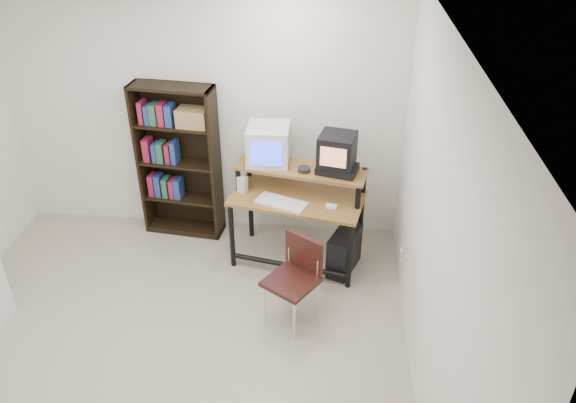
# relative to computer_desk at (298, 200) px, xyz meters

# --- Properties ---
(floor) EXTENTS (4.00, 4.00, 0.01)m
(floor) POSITION_rel_computer_desk_xyz_m (-1.00, -1.42, -0.70)
(floor) COLOR #B4AA95
(floor) RESTS_ON ground
(ceiling) EXTENTS (4.00, 4.00, 0.01)m
(ceiling) POSITION_rel_computer_desk_xyz_m (-1.00, -1.42, 1.91)
(ceiling) COLOR white
(ceiling) RESTS_ON back_wall
(back_wall) EXTENTS (4.00, 0.01, 2.60)m
(back_wall) POSITION_rel_computer_desk_xyz_m (-1.00, 0.58, 0.61)
(back_wall) COLOR silver
(back_wall) RESTS_ON floor
(right_wall) EXTENTS (0.01, 4.00, 2.60)m
(right_wall) POSITION_rel_computer_desk_xyz_m (1.00, -1.42, 0.61)
(right_wall) COLOR silver
(right_wall) RESTS_ON floor
(computer_desk) EXTENTS (1.33, 0.85, 0.98)m
(computer_desk) POSITION_rel_computer_desk_xyz_m (0.00, 0.00, 0.00)
(computer_desk) COLOR olive
(computer_desk) RESTS_ON floor
(crt_monitor) EXTENTS (0.39, 0.41, 0.37)m
(crt_monitor) POSITION_rel_computer_desk_xyz_m (-0.30, 0.21, 0.46)
(crt_monitor) COLOR beige
(crt_monitor) RESTS_ON computer_desk
(vcr) EXTENTS (0.42, 0.35, 0.08)m
(vcr) POSITION_rel_computer_desk_xyz_m (0.36, 0.04, 0.32)
(vcr) COLOR black
(vcr) RESTS_ON computer_desk
(crt_tv) EXTENTS (0.37, 0.37, 0.30)m
(crt_tv) POSITION_rel_computer_desk_xyz_m (0.35, 0.06, 0.51)
(crt_tv) COLOR black
(crt_tv) RESTS_ON vcr
(cd_spindle) EXTENTS (0.12, 0.12, 0.05)m
(cd_spindle) POSITION_rel_computer_desk_xyz_m (0.05, 0.03, 0.30)
(cd_spindle) COLOR #26262B
(cd_spindle) RESTS_ON computer_desk
(keyboard) EXTENTS (0.51, 0.37, 0.03)m
(keyboard) POSITION_rel_computer_desk_xyz_m (-0.14, -0.16, 0.05)
(keyboard) COLOR beige
(keyboard) RESTS_ON computer_desk
(mousepad) EXTENTS (0.22, 0.18, 0.01)m
(mousepad) POSITION_rel_computer_desk_xyz_m (0.30, -0.19, 0.03)
(mousepad) COLOR black
(mousepad) RESTS_ON computer_desk
(mouse) EXTENTS (0.11, 0.08, 0.03)m
(mouse) POSITION_rel_computer_desk_xyz_m (0.32, -0.18, 0.05)
(mouse) COLOR white
(mouse) RESTS_ON mousepad
(desk_speaker) EXTENTS (0.10, 0.10, 0.17)m
(desk_speaker) POSITION_rel_computer_desk_xyz_m (-0.53, 0.04, 0.11)
(desk_speaker) COLOR beige
(desk_speaker) RESTS_ON computer_desk
(pc_tower) EXTENTS (0.35, 0.49, 0.42)m
(pc_tower) POSITION_rel_computer_desk_xyz_m (0.46, -0.12, -0.48)
(pc_tower) COLOR black
(pc_tower) RESTS_ON floor
(school_chair) EXTENTS (0.54, 0.54, 0.78)m
(school_chair) POSITION_rel_computer_desk_xyz_m (0.04, -0.83, -0.21)
(school_chair) COLOR black
(school_chair) RESTS_ON floor
(bookshelf) EXTENTS (0.84, 0.37, 1.63)m
(bookshelf) POSITION_rel_computer_desk_xyz_m (-1.24, 0.44, 0.15)
(bookshelf) COLOR black
(bookshelf) RESTS_ON floor
(wall_outlet) EXTENTS (0.02, 0.08, 0.12)m
(wall_outlet) POSITION_rel_computer_desk_xyz_m (0.99, -0.27, -0.39)
(wall_outlet) COLOR beige
(wall_outlet) RESTS_ON right_wall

